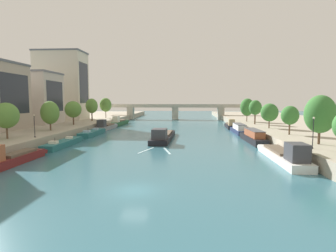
{
  "coord_description": "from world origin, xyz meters",
  "views": [
    {
      "loc": [
        4.84,
        -24.79,
        8.54
      ],
      "look_at": [
        0.0,
        48.53,
        1.61
      ],
      "focal_mm": 28.9,
      "sensor_mm": 36.0,
      "label": 1
    }
  ],
  "objects": [
    {
      "name": "moored_boat_left_far",
      "position": [
        -18.28,
        9.14,
        0.92
      ],
      "size": [
        2.58,
        12.39,
        3.14
      ],
      "color": "maroon",
      "rests_on": "ground"
    },
    {
      "name": "tree_left_end_of_row",
      "position": [
        -25.46,
        46.15,
        6.17
      ],
      "size": [
        4.34,
        4.34,
        6.38
      ],
      "color": "brown",
      "rests_on": "quay_left"
    },
    {
      "name": "moored_boat_right_second",
      "position": [
        18.64,
        60.24,
        0.89
      ],
      "size": [
        2.64,
        11.9,
        2.99
      ],
      "color": "black",
      "rests_on": "ground"
    },
    {
      "name": "tree_right_end_of_row",
      "position": [
        23.83,
        60.55,
        6.5
      ],
      "size": [
        4.21,
        4.21,
        7.19
      ],
      "color": "brown",
      "rests_on": "quay_right"
    },
    {
      "name": "wake_behind_barge",
      "position": [
        -0.13,
        20.55,
        0.01
      ],
      "size": [
        5.6,
        6.0,
        0.03
      ],
      "color": "#A5D1DB",
      "rests_on": "ground"
    },
    {
      "name": "quay_right",
      "position": [
        38.56,
        55.0,
        1.0
      ],
      "size": [
        36.0,
        170.0,
        2.01
      ],
      "primitive_type": "cube",
      "color": "#A89E89",
      "rests_on": "ground"
    },
    {
      "name": "moored_boat_left_near",
      "position": [
        -18.35,
        68.6,
        1.02
      ],
      "size": [
        2.89,
        14.96,
        3.41
      ],
      "color": "#235633",
      "rests_on": "ground"
    },
    {
      "name": "moored_boat_right_end",
      "position": [
        18.8,
        46.95,
        1.05
      ],
      "size": [
        2.54,
        13.44,
        2.52
      ],
      "color": "#1E284C",
      "rests_on": "ground"
    },
    {
      "name": "building_left_corner",
      "position": [
        -37.74,
        48.88,
        9.28
      ],
      "size": [
        12.47,
        11.92,
        14.51
      ],
      "color": "#BCB2A8",
      "rests_on": "quay_left"
    },
    {
      "name": "tree_left_far",
      "position": [
        -24.87,
        73.82,
        6.95
      ],
      "size": [
        4.32,
        4.32,
        7.51
      ],
      "color": "brown",
      "rests_on": "quay_left"
    },
    {
      "name": "tree_left_second",
      "position": [
        -25.67,
        19.16,
        6.0
      ],
      "size": [
        4.13,
        4.13,
        6.19
      ],
      "color": "brown",
      "rests_on": "quay_left"
    },
    {
      "name": "tree_left_distant",
      "position": [
        -25.0,
        32.76,
        5.88
      ],
      "size": [
        3.95,
        3.95,
        6.41
      ],
      "color": "brown",
      "rests_on": "quay_left"
    },
    {
      "name": "quay_left",
      "position": [
        -38.56,
        55.0,
        1.0
      ],
      "size": [
        36.0,
        170.0,
        2.01
      ],
      "primitive_type": "cube",
      "color": "#A89E89",
      "rests_on": "ground"
    },
    {
      "name": "lamppost_left_bank",
      "position": [
        -21.94,
        21.2,
        4.27
      ],
      "size": [
        0.28,
        0.28,
        4.1
      ],
      "color": "black",
      "rests_on": "quay_left"
    },
    {
      "name": "bridge_far",
      "position": [
        0.0,
        98.29,
        4.45
      ],
      "size": [
        65.12,
        4.4,
        6.91
      ],
      "color": "#ADA899",
      "rests_on": "ground"
    },
    {
      "name": "barge_midriver",
      "position": [
        -0.09,
        33.35,
        0.87
      ],
      "size": [
        4.45,
        19.96,
        3.0
      ],
      "color": "black",
      "rests_on": "ground"
    },
    {
      "name": "tree_right_third",
      "position": [
        24.0,
        51.4,
        6.59
      ],
      "size": [
        3.46,
        3.46,
        6.65
      ],
      "color": "brown",
      "rests_on": "quay_right"
    },
    {
      "name": "lamppost_right_bank",
      "position": [
        22.08,
        12.75,
        4.4
      ],
      "size": [
        0.28,
        0.28,
        4.34
      ],
      "color": "black",
      "rests_on": "quay_right"
    },
    {
      "name": "tree_left_by_lamp",
      "position": [
        -25.51,
        60.75,
        6.8
      ],
      "size": [
        3.81,
        3.81,
        7.18
      ],
      "color": "brown",
      "rests_on": "quay_left"
    },
    {
      "name": "tree_right_far",
      "position": [
        24.75,
        28.28,
        5.71
      ],
      "size": [
        3.3,
        3.3,
        5.53
      ],
      "color": "brown",
      "rests_on": "quay_right"
    },
    {
      "name": "tree_right_by_lamp",
      "position": [
        24.78,
        16.72,
        6.52
      ],
      "size": [
        4.45,
        4.45,
        7.35
      ],
      "color": "brown",
      "rests_on": "quay_right"
    },
    {
      "name": "tree_right_nearest",
      "position": [
        24.57,
        40.41,
        5.73
      ],
      "size": [
        4.03,
        4.03,
        5.86
      ],
      "color": "brown",
      "rests_on": "quay_right"
    },
    {
      "name": "ground_plane",
      "position": [
        0.0,
        0.0,
        0.0
      ],
      "size": [
        400.0,
        400.0,
        0.0
      ],
      "primitive_type": "plane",
      "color": "#336675"
    },
    {
      "name": "moored_boat_left_upstream",
      "position": [
        -18.03,
        39.63,
        0.62
      ],
      "size": [
        2.73,
        13.26,
        2.29
      ],
      "color": "#23666B",
      "rests_on": "ground"
    },
    {
      "name": "moored_boat_left_second",
      "position": [
        -18.06,
        23.96,
        0.57
      ],
      "size": [
        2.52,
        13.66,
        2.17
      ],
      "color": "#23666B",
      "rests_on": "ground"
    },
    {
      "name": "moored_boat_right_upstream",
      "position": [
        18.69,
        31.23,
        1.12
      ],
      "size": [
        2.77,
        14.17,
        2.69
      ],
      "color": "black",
      "rests_on": "ground"
    },
    {
      "name": "building_left_tall",
      "position": [
        -37.74,
        66.15,
        13.62
      ],
      "size": [
        16.09,
        10.02,
        23.19
      ],
      "color": "beige",
      "rests_on": "quay_left"
    },
    {
      "name": "moored_boat_right_gap_after",
      "position": [
        18.68,
        13.58,
        0.94
      ],
      "size": [
        3.18,
        16.33,
        3.27
      ],
      "color": "silver",
      "rests_on": "ground"
    },
    {
      "name": "moored_boat_left_lone",
      "position": [
        -18.71,
        53.44,
        0.93
      ],
      "size": [
        3.06,
        14.04,
        3.2
      ],
      "color": "gray",
      "rests_on": "ground"
    }
  ]
}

